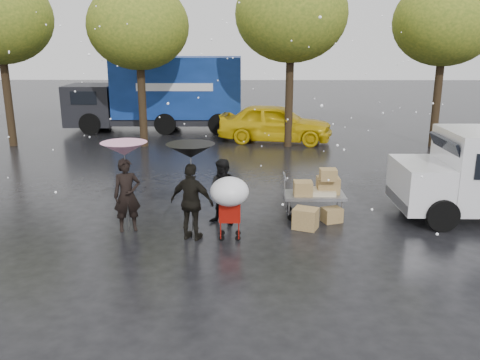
{
  "coord_description": "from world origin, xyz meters",
  "views": [
    {
      "loc": [
        0.69,
        -10.79,
        4.33
      ],
      "look_at": [
        0.58,
        1.0,
        1.04
      ],
      "focal_mm": 38.0,
      "sensor_mm": 36.0,
      "label": 1
    }
  ],
  "objects_px": {
    "person_pink": "(127,195)",
    "person_black": "(192,202)",
    "shopping_cart": "(230,195)",
    "yellow_taxi": "(275,123)",
    "blue_truck": "(161,94)",
    "vendor_cart": "(318,189)"
  },
  "relations": [
    {
      "from": "person_black",
      "to": "yellow_taxi",
      "type": "bearing_deg",
      "value": -82.6
    },
    {
      "from": "blue_truck",
      "to": "person_pink",
      "type": "bearing_deg",
      "value": -84.37
    },
    {
      "from": "person_black",
      "to": "blue_truck",
      "type": "height_order",
      "value": "blue_truck"
    },
    {
      "from": "yellow_taxi",
      "to": "person_pink",
      "type": "bearing_deg",
      "value": 169.84
    },
    {
      "from": "vendor_cart",
      "to": "shopping_cart",
      "type": "distance_m",
      "value": 2.72
    },
    {
      "from": "vendor_cart",
      "to": "shopping_cart",
      "type": "relative_size",
      "value": 1.04
    },
    {
      "from": "yellow_taxi",
      "to": "vendor_cart",
      "type": "bearing_deg",
      "value": -166.36
    },
    {
      "from": "person_pink",
      "to": "person_black",
      "type": "relative_size",
      "value": 0.99
    },
    {
      "from": "blue_truck",
      "to": "yellow_taxi",
      "type": "bearing_deg",
      "value": -27.71
    },
    {
      "from": "shopping_cart",
      "to": "yellow_taxi",
      "type": "xyz_separation_m",
      "value": [
        1.65,
        11.21,
        -0.24
      ]
    },
    {
      "from": "person_pink",
      "to": "shopping_cart",
      "type": "height_order",
      "value": "person_pink"
    },
    {
      "from": "person_black",
      "to": "shopping_cart",
      "type": "bearing_deg",
      "value": -166.47
    },
    {
      "from": "person_pink",
      "to": "person_black",
      "type": "bearing_deg",
      "value": -38.32
    },
    {
      "from": "person_pink",
      "to": "blue_truck",
      "type": "distance_m",
      "value": 13.5
    },
    {
      "from": "vendor_cart",
      "to": "blue_truck",
      "type": "bearing_deg",
      "value": 115.26
    },
    {
      "from": "person_pink",
      "to": "yellow_taxi",
      "type": "height_order",
      "value": "person_pink"
    },
    {
      "from": "shopping_cart",
      "to": "yellow_taxi",
      "type": "distance_m",
      "value": 11.33
    },
    {
      "from": "person_black",
      "to": "blue_truck",
      "type": "bearing_deg",
      "value": -58.38
    },
    {
      "from": "vendor_cart",
      "to": "blue_truck",
      "type": "distance_m",
      "value": 13.75
    },
    {
      "from": "shopping_cart",
      "to": "blue_truck",
      "type": "distance_m",
      "value": 14.52
    },
    {
      "from": "person_black",
      "to": "vendor_cart",
      "type": "bearing_deg",
      "value": -132.83
    },
    {
      "from": "person_black",
      "to": "blue_truck",
      "type": "xyz_separation_m",
      "value": [
        -2.87,
        13.93,
        0.89
      ]
    }
  ]
}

